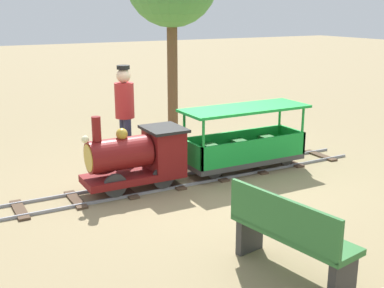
{
  "coord_description": "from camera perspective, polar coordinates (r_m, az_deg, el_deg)",
  "views": [
    {
      "loc": [
        -6.13,
        3.56,
        2.46
      ],
      "look_at": [
        0.0,
        0.21,
        0.55
      ],
      "focal_mm": 46.49,
      "sensor_mm": 36.0,
      "label": 1
    }
  ],
  "objects": [
    {
      "name": "track",
      "position": [
        7.41,
        0.17,
        -3.96
      ],
      "size": [
        0.68,
        5.7,
        0.04
      ],
      "color": "gray",
      "rests_on": "ground_plane"
    },
    {
      "name": "park_bench",
      "position": [
        4.81,
        11.13,
        -10.17
      ],
      "size": [
        1.35,
        0.61,
        0.82
      ],
      "color": "#2D6B33",
      "rests_on": "ground_plane"
    },
    {
      "name": "locomotive",
      "position": [
        6.9,
        -6.18,
        -1.4
      ],
      "size": [
        0.64,
        1.45,
        1.06
      ],
      "color": "maroon",
      "rests_on": "ground_plane"
    },
    {
      "name": "ground_plane",
      "position": [
        7.5,
        1.44,
        -3.85
      ],
      "size": [
        60.0,
        60.0,
        0.0
      ],
      "primitive_type": "plane",
      "color": "#8C7A56"
    },
    {
      "name": "conductor_person",
      "position": [
        7.85,
        -7.73,
        4.12
      ],
      "size": [
        0.3,
        0.3,
        1.62
      ],
      "color": "#282D47",
      "rests_on": "ground_plane"
    },
    {
      "name": "passenger_car",
      "position": [
        7.74,
        6.02,
        -0.03
      ],
      "size": [
        0.74,
        2.0,
        0.97
      ],
      "color": "#3F3F3F",
      "rests_on": "ground_plane"
    }
  ]
}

